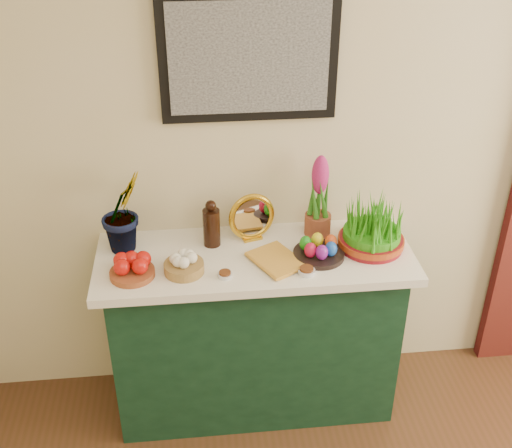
{
  "coord_description": "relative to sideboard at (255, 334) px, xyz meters",
  "views": [
    {
      "loc": [
        -0.7,
        -0.35,
        2.45
      ],
      "look_at": [
        -0.46,
        1.95,
        1.07
      ],
      "focal_mm": 45.0,
      "sensor_mm": 36.0,
      "label": 1
    }
  ],
  "objects": [
    {
      "name": "sideboard",
      "position": [
        0.0,
        0.0,
        0.0
      ],
      "size": [
        1.3,
        0.45,
        0.85
      ],
      "primitive_type": "cube",
      "color": "#143923",
      "rests_on": "ground"
    },
    {
      "name": "tablecloth",
      "position": [
        0.0,
        0.0,
        0.45
      ],
      "size": [
        1.4,
        0.55,
        0.04
      ],
      "primitive_type": "cube",
      "color": "white",
      "rests_on": "sideboard"
    },
    {
      "name": "hyacinth_green",
      "position": [
        -0.56,
        0.11,
        0.71
      ],
      "size": [
        0.32,
        0.32,
        0.49
      ],
      "primitive_type": "imported",
      "rotation": [
        0.0,
        0.0,
        0.77
      ],
      "color": "#2C721B",
      "rests_on": "tablecloth"
    },
    {
      "name": "apple_bowl",
      "position": [
        -0.53,
        -0.12,
        0.51
      ],
      "size": [
        0.2,
        0.2,
        0.1
      ],
      "color": "brown",
      "rests_on": "tablecloth"
    },
    {
      "name": "garlic_basket",
      "position": [
        -0.31,
        -0.11,
        0.5
      ],
      "size": [
        0.2,
        0.2,
        0.09
      ],
      "color": "#A87E44",
      "rests_on": "tablecloth"
    },
    {
      "name": "vinegar_cruet",
      "position": [
        -0.18,
        0.09,
        0.56
      ],
      "size": [
        0.08,
        0.08,
        0.22
      ],
      "color": "black",
      "rests_on": "tablecloth"
    },
    {
      "name": "mirror",
      "position": [
        -0.0,
        0.13,
        0.57
      ],
      "size": [
        0.23,
        0.11,
        0.22
      ],
      "color": "gold",
      "rests_on": "tablecloth"
    },
    {
      "name": "book",
      "position": [
        0.01,
        -0.13,
        0.48
      ],
      "size": [
        0.25,
        0.28,
        0.03
      ],
      "primitive_type": "imported",
      "rotation": [
        0.0,
        0.0,
        0.49
      ],
      "color": "gold",
      "rests_on": "tablecloth"
    },
    {
      "name": "spice_dish_left",
      "position": [
        -0.14,
        -0.16,
        0.48
      ],
      "size": [
        0.06,
        0.06,
        0.03
      ],
      "color": "silver",
      "rests_on": "tablecloth"
    },
    {
      "name": "spice_dish_right",
      "position": [
        0.2,
        -0.18,
        0.48
      ],
      "size": [
        0.07,
        0.07,
        0.03
      ],
      "color": "silver",
      "rests_on": "tablecloth"
    },
    {
      "name": "egg_plate",
      "position": [
        0.28,
        -0.06,
        0.5
      ],
      "size": [
        0.26,
        0.26,
        0.09
      ],
      "color": "black",
      "rests_on": "tablecloth"
    },
    {
      "name": "hyacinth_pink",
      "position": [
        0.31,
        0.14,
        0.64
      ],
      "size": [
        0.12,
        0.12,
        0.4
      ],
      "color": "brown",
      "rests_on": "tablecloth"
    },
    {
      "name": "wheatgrass_sabzeh",
      "position": [
        0.52,
        -0.01,
        0.57
      ],
      "size": [
        0.29,
        0.29,
        0.24
      ],
      "color": "maroon",
      "rests_on": "tablecloth"
    }
  ]
}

